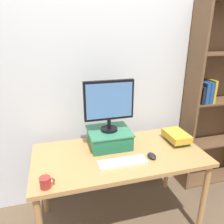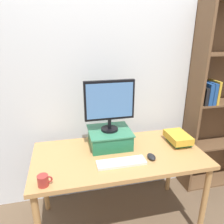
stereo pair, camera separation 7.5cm
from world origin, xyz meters
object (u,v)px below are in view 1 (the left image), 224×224
Objects in this scene: book_stack at (177,137)px; coffee_mug at (46,182)px; bookshelf_unit at (216,99)px; riser_box at (109,137)px; desk at (119,161)px; keyboard at (122,162)px; computer_monitor at (109,103)px; computer_mouse at (152,156)px.

book_stack reaches higher than coffee_mug.
book_stack is 2.59× the size of coffee_mug.
bookshelf_unit is 1.35m from riser_box.
coffee_mug is (-1.89, -0.67, -0.24)m from bookshelf_unit.
desk is 3.71× the size of keyboard.
coffee_mug reaches higher than keyboard.
riser_box is 1.45× the size of book_stack.
desk is at bearing -74.28° from computer_monitor.
riser_box is 0.43m from computer_mouse.
computer_monitor is (0.00, -0.00, 0.34)m from riser_box.
riser_box is 0.74m from coffee_mug.
bookshelf_unit is at bearing 9.09° from riser_box.
riser_box is at bearing 133.14° from computer_mouse.
desk is 3.83× the size of riser_box.
keyboard is at bearing -97.81° from desk.
computer_mouse is 1.01× the size of coffee_mug.
computer_monitor is at bearing 94.40° from keyboard.
computer_mouse is at bearing -30.27° from desk.
computer_mouse reaches higher than keyboard.
computer_mouse reaches higher than desk.
computer_monitor is 0.75m from book_stack.
keyboard is (0.03, -0.33, -0.41)m from computer_monitor.
bookshelf_unit is at bearing 26.99° from computer_mouse.
book_stack is at bearing 5.27° from desk.
keyboard is 0.66m from book_stack.
computer_monitor reaches higher than book_stack.
keyboard is 3.87× the size of coffee_mug.
computer_monitor reaches higher than computer_mouse.
computer_monitor is 0.58m from computer_mouse.
desk is 0.72× the size of bookshelf_unit.
riser_box is at bearing -170.91° from bookshelf_unit.
riser_box reaches higher than computer_mouse.
coffee_mug is at bearing -140.87° from riser_box.
coffee_mug is at bearing -163.93° from book_stack.
book_stack reaches higher than keyboard.
coffee_mug is at bearing -167.22° from keyboard.
book_stack is 1.26m from coffee_mug.
riser_box is 3.75× the size of coffee_mug.
keyboard is 3.85× the size of computer_mouse.
coffee_mug is (-0.59, -0.13, 0.03)m from keyboard.
computer_monitor reaches higher than keyboard.
computer_monitor is at bearing 39.04° from coffee_mug.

